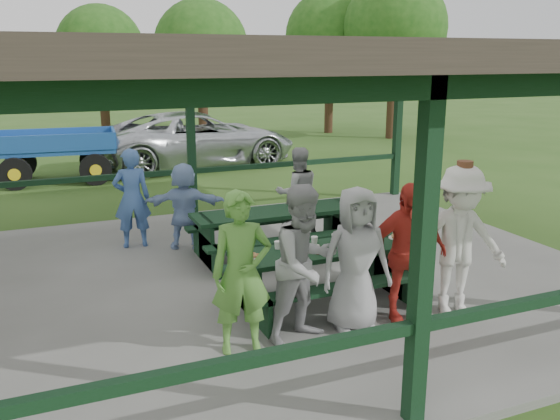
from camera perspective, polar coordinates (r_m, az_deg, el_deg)
name	(u,v)px	position (r m, az deg, el deg)	size (l,w,h in m)	color
ground	(260,283)	(8.75, -1.92, -7.03)	(90.00, 90.00, 0.00)	#2E5119
concrete_slab	(260,280)	(8.73, -1.92, -6.72)	(10.00, 8.00, 0.10)	slate
pavilion_structure	(258,60)	(8.13, -2.11, 14.21)	(10.60, 8.60, 3.24)	black
picnic_table_near	(324,269)	(7.68, 4.21, -5.67)	(2.38, 1.39, 0.75)	black
picnic_table_far	(278,226)	(9.48, -0.16, -1.59)	(2.74, 1.39, 0.75)	black
table_setting	(334,243)	(7.68, 5.24, -3.20)	(2.30, 0.45, 0.10)	white
contestant_green	(242,273)	(6.32, -3.72, -6.08)	(0.65, 0.43, 1.79)	#5B9B3C
contestant_grey_left	(305,264)	(6.57, 2.45, -5.19)	(0.87, 0.68, 1.80)	#9B9B9E
contestant_grey_mid	(356,260)	(6.88, 7.31, -4.76)	(0.84, 0.54, 1.71)	#969699
contestant_red	(406,253)	(7.20, 12.01, -4.08)	(1.00, 0.42, 1.71)	red
contestant_white_fedora	(459,241)	(7.52, 16.84, -2.91)	(1.35, 0.99, 1.93)	silver
spectator_lblue	(184,206)	(9.92, -9.19, 0.42)	(1.34, 0.43, 1.45)	#89A5D4
spectator_blue	(132,198)	(10.14, -14.07, 1.12)	(0.61, 0.40, 1.67)	#3F62A5
spectator_grey	(298,193)	(10.35, 1.70, 1.65)	(0.78, 0.61, 1.61)	#959497
pickup_truck	(197,139)	(17.96, -7.99, 6.77)	(2.72, 5.90, 1.64)	silver
farm_trailer	(56,155)	(16.68, -20.72, 4.99)	(4.12, 2.00, 1.44)	#1B4B96
tree_left	(100,49)	(24.26, -16.91, 14.59)	(3.29, 3.29, 5.14)	#321F14
tree_mid	(201,47)	(21.86, -7.61, 15.25)	(3.33, 3.33, 5.20)	#321F14
tree_right	(395,28)	(24.38, 11.00, 16.78)	(4.03, 4.03, 6.29)	#321F14
tree_far_right	(330,37)	(25.85, 4.86, 16.26)	(3.78, 3.78, 5.90)	#321F14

